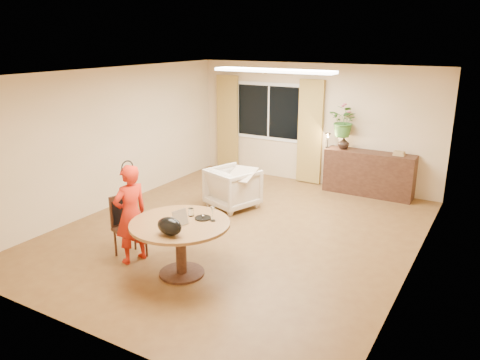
# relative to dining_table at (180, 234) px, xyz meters

# --- Properties ---
(floor) EXTENTS (6.50, 6.50, 0.00)m
(floor) POSITION_rel_dining_table_xyz_m (-0.06, 1.65, -0.60)
(floor) COLOR brown
(floor) RESTS_ON ground
(ceiling) EXTENTS (6.50, 6.50, 0.00)m
(ceiling) POSITION_rel_dining_table_xyz_m (-0.06, 1.65, 2.00)
(ceiling) COLOR white
(ceiling) RESTS_ON wall_back
(wall_back) EXTENTS (5.50, 0.00, 5.50)m
(wall_back) POSITION_rel_dining_table_xyz_m (-0.06, 4.90, 0.70)
(wall_back) COLOR tan
(wall_back) RESTS_ON floor
(wall_left) EXTENTS (0.00, 6.50, 6.50)m
(wall_left) POSITION_rel_dining_table_xyz_m (-2.81, 1.65, 0.70)
(wall_left) COLOR tan
(wall_left) RESTS_ON floor
(wall_right) EXTENTS (0.00, 6.50, 6.50)m
(wall_right) POSITION_rel_dining_table_xyz_m (2.69, 1.65, 0.70)
(wall_right) COLOR tan
(wall_right) RESTS_ON floor
(window) EXTENTS (1.70, 0.03, 1.30)m
(window) POSITION_rel_dining_table_xyz_m (-1.16, 4.88, 0.90)
(window) COLOR white
(window) RESTS_ON wall_back
(curtain_left) EXTENTS (0.55, 0.08, 2.25)m
(curtain_left) POSITION_rel_dining_table_xyz_m (-2.21, 4.80, 0.54)
(curtain_left) COLOR olive
(curtain_left) RESTS_ON wall_back
(curtain_right) EXTENTS (0.55, 0.08, 2.25)m
(curtain_right) POSITION_rel_dining_table_xyz_m (-0.11, 4.80, 0.54)
(curtain_right) COLOR olive
(curtain_right) RESTS_ON wall_back
(ceiling_panel) EXTENTS (2.20, 0.35, 0.05)m
(ceiling_panel) POSITION_rel_dining_table_xyz_m (-0.06, 2.85, 1.96)
(ceiling_panel) COLOR white
(ceiling_panel) RESTS_ON ceiling
(dining_table) EXTENTS (1.34, 1.34, 0.77)m
(dining_table) POSITION_rel_dining_table_xyz_m (0.00, 0.00, 0.00)
(dining_table) COLOR brown
(dining_table) RESTS_ON floor
(dining_chair) EXTENTS (0.54, 0.51, 0.92)m
(dining_chair) POSITION_rel_dining_table_xyz_m (-0.98, 0.06, -0.14)
(dining_chair) COLOR black
(dining_chair) RESTS_ON floor
(child) EXTENTS (0.60, 0.47, 1.45)m
(child) POSITION_rel_dining_table_xyz_m (-0.85, -0.03, 0.12)
(child) COLOR red
(child) RESTS_ON floor
(laptop) EXTENTS (0.38, 0.30, 0.22)m
(laptop) POSITION_rel_dining_table_xyz_m (-0.07, -0.04, 0.27)
(laptop) COLOR #B7B7BC
(laptop) RESTS_ON dining_table
(tumbler) EXTENTS (0.09, 0.09, 0.11)m
(tumbler) POSITION_rel_dining_table_xyz_m (-0.00, 0.26, 0.22)
(tumbler) COLOR white
(tumbler) RESTS_ON dining_table
(wine_glass) EXTENTS (0.09, 0.09, 0.21)m
(wine_glass) POSITION_rel_dining_table_xyz_m (0.35, 0.26, 0.27)
(wine_glass) COLOR white
(wine_glass) RESTS_ON dining_table
(pot_lid) EXTENTS (0.25, 0.25, 0.04)m
(pot_lid) POSITION_rel_dining_table_xyz_m (0.19, 0.26, 0.18)
(pot_lid) COLOR white
(pot_lid) RESTS_ON dining_table
(handbag) EXTENTS (0.39, 0.29, 0.23)m
(handbag) POSITION_rel_dining_table_xyz_m (0.15, -0.40, 0.28)
(handbag) COLOR black
(handbag) RESTS_ON dining_table
(armchair) EXTENTS (1.05, 1.07, 0.77)m
(armchair) POSITION_rel_dining_table_xyz_m (-0.75, 2.62, -0.22)
(armchair) COLOR #C4B09C
(armchair) RESTS_ON floor
(throw) EXTENTS (0.49, 0.58, 0.03)m
(throw) POSITION_rel_dining_table_xyz_m (-0.52, 2.56, 0.18)
(throw) COLOR beige
(throw) RESTS_ON armchair
(sideboard) EXTENTS (1.80, 0.44, 0.90)m
(sideboard) POSITION_rel_dining_table_xyz_m (1.26, 4.66, -0.15)
(sideboard) COLOR black
(sideboard) RESTS_ON floor
(vase) EXTENTS (0.29, 0.29, 0.25)m
(vase) POSITION_rel_dining_table_xyz_m (0.70, 4.66, 0.42)
(vase) COLOR black
(vase) RESTS_ON sideboard
(bouquet) EXTENTS (0.71, 0.65, 0.66)m
(bouquet) POSITION_rel_dining_table_xyz_m (0.69, 4.66, 0.88)
(bouquet) COLOR #2B5F23
(bouquet) RESTS_ON vase
(book_stack) EXTENTS (0.26, 0.22, 0.09)m
(book_stack) POSITION_rel_dining_table_xyz_m (1.82, 4.66, 0.34)
(book_stack) COLOR #99784E
(book_stack) RESTS_ON sideboard
(desk_lamp) EXTENTS (0.15, 0.15, 0.32)m
(desk_lamp) POSITION_rel_dining_table_xyz_m (0.37, 4.61, 0.46)
(desk_lamp) COLOR black
(desk_lamp) RESTS_ON sideboard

